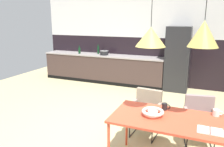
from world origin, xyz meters
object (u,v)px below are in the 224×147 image
(dining_table, at_px, (170,122))
(armchair_facing_counter, at_px, (200,114))
(cooking_pot, at_px, (104,53))
(refrigerator_column, at_px, (178,59))
(fruit_bowl, at_px, (153,112))
(pendant_lamp_over_table_near, at_px, (151,37))
(mug_glass_clear, at_px, (165,107))
(bottle_spice_small, at_px, (98,50))
(bottle_vinegar_dark, at_px, (79,51))
(mug_dark_espresso, at_px, (216,113))
(armchair_corner_seat, at_px, (147,106))
(open_book, at_px, (210,131))
(pendant_lamp_over_table_far, at_px, (204,34))

(dining_table, xyz_separation_m, armchair_facing_counter, (0.36, 0.89, -0.20))
(cooking_pot, bearing_deg, refrigerator_column, 1.68)
(fruit_bowl, xyz_separation_m, pendant_lamp_over_table_near, (-0.07, 0.02, 0.98))
(mug_glass_clear, bearing_deg, cooking_pot, 126.24)
(armchair_facing_counter, relative_size, bottle_spice_small, 2.45)
(mug_glass_clear, distance_m, bottle_spice_small, 4.48)
(fruit_bowl, relative_size, bottle_vinegar_dark, 1.12)
(refrigerator_column, distance_m, cooking_pot, 2.24)
(armchair_facing_counter, bearing_deg, mug_dark_espresso, 97.86)
(armchair_corner_seat, relative_size, bottle_spice_small, 2.49)
(open_book, distance_m, mug_glass_clear, 0.72)
(refrigerator_column, xyz_separation_m, bottle_spice_small, (-2.53, 0.10, 0.12))
(refrigerator_column, distance_m, pendant_lamp_over_table_near, 3.78)
(dining_table, height_order, armchair_corner_seat, armchair_corner_seat)
(refrigerator_column, xyz_separation_m, dining_table, (0.34, -3.68, -0.20))
(dining_table, distance_m, armchair_corner_seat, 1.02)
(bottle_vinegar_dark, bearing_deg, dining_table, -45.94)
(fruit_bowl, distance_m, cooking_pot, 4.32)
(dining_table, xyz_separation_m, fruit_bowl, (-0.23, -0.01, 0.10))
(open_book, bearing_deg, armchair_corner_seat, 133.62)
(mug_glass_clear, relative_size, pendant_lamp_over_table_far, 0.10)
(armchair_corner_seat, relative_size, pendant_lamp_over_table_near, 0.67)
(bottle_spice_small, bearing_deg, dining_table, -52.75)
(mug_dark_espresso, height_order, bottle_spice_small, bottle_spice_small)
(mug_glass_clear, bearing_deg, bottle_spice_small, 127.98)
(armchair_corner_seat, height_order, mug_glass_clear, mug_glass_clear)
(refrigerator_column, xyz_separation_m, bottle_vinegar_dark, (-3.12, -0.10, 0.09))
(open_book, bearing_deg, refrigerator_column, 101.88)
(open_book, height_order, pendant_lamp_over_table_far, pendant_lamp_over_table_far)
(bottle_spice_small, bearing_deg, cooking_pot, -29.36)
(mug_dark_espresso, bearing_deg, pendant_lamp_over_table_far, -131.94)
(armchair_facing_counter, height_order, fruit_bowl, fruit_bowl)
(open_book, bearing_deg, mug_dark_espresso, 80.72)
(dining_table, distance_m, fruit_bowl, 0.25)
(armchair_facing_counter, bearing_deg, dining_table, 57.53)
(mug_glass_clear, relative_size, bottle_spice_small, 0.37)
(bottle_spice_small, distance_m, bottle_vinegar_dark, 0.63)
(mug_dark_espresso, height_order, cooking_pot, cooking_pot)
(armchair_corner_seat, xyz_separation_m, mug_dark_espresso, (1.06, -0.55, 0.29))
(armchair_facing_counter, relative_size, open_book, 2.83)
(pendant_lamp_over_table_near, height_order, pendant_lamp_over_table_far, same)
(dining_table, height_order, mug_dark_espresso, mug_dark_espresso)
(fruit_bowl, height_order, bottle_spice_small, bottle_spice_small)
(refrigerator_column, relative_size, armchair_facing_counter, 2.31)
(mug_glass_clear, xyz_separation_m, cooking_pot, (-2.47, 3.37, 0.15))
(dining_table, bearing_deg, refrigerator_column, 95.30)
(mug_glass_clear, bearing_deg, refrigerator_column, 93.81)
(bottle_vinegar_dark, distance_m, pendant_lamp_over_table_near, 4.84)
(refrigerator_column, distance_m, mug_glass_clear, 3.44)
(open_book, relative_size, mug_glass_clear, 2.35)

